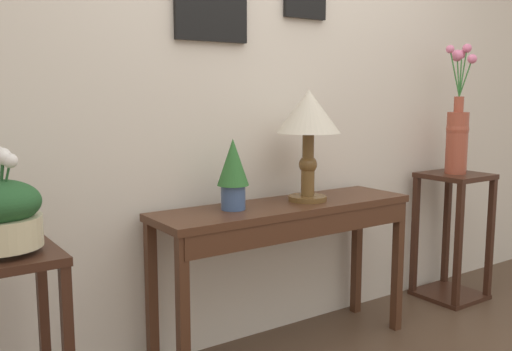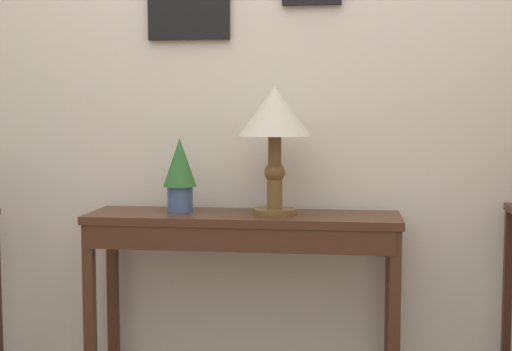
{
  "view_description": "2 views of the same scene",
  "coord_description": "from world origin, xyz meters",
  "views": [
    {
      "loc": [
        -1.68,
        -1.05,
        1.27
      ],
      "look_at": [
        -0.19,
        1.11,
        0.89
      ],
      "focal_mm": 39.33,
      "sensor_mm": 36.0,
      "label": 1
    },
    {
      "loc": [
        0.39,
        -1.97,
        1.18
      ],
      "look_at": [
        0.01,
        1.04,
        0.91
      ],
      "focal_mm": 50.0,
      "sensor_mm": 36.0,
      "label": 2
    }
  ],
  "objects": [
    {
      "name": "table_lamp",
      "position": [
        0.09,
        1.06,
        1.15
      ],
      "size": [
        0.31,
        0.31,
        0.55
      ],
      "color": "brown",
      "rests_on": "console_table"
    },
    {
      "name": "console_table",
      "position": [
        -0.05,
        1.03,
        0.64
      ],
      "size": [
        1.35,
        0.37,
        0.75
      ],
      "color": "#472819",
      "rests_on": "ground"
    },
    {
      "name": "back_wall_with_art",
      "position": [
        -0.0,
        1.33,
        1.4
      ],
      "size": [
        9.0,
        0.13,
        2.8
      ],
      "color": "beige",
      "rests_on": "ground"
    },
    {
      "name": "potted_plant_on_console",
      "position": [
        -0.33,
        1.08,
        0.93
      ],
      "size": [
        0.15,
        0.15,
        0.33
      ],
      "color": "#3D5684",
      "rests_on": "console_table"
    }
  ]
}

